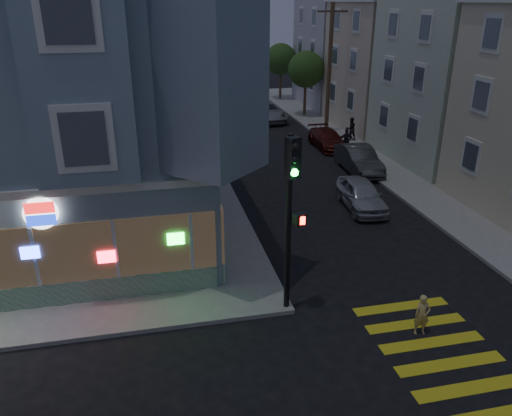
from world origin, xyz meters
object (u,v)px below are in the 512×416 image
object	(u,v)px
utility_pole	(329,68)
parked_car_a	(361,195)
street_tree_near	(306,69)
pedestrian_b	(346,141)
traffic_signal	(291,197)
street_tree_far	(281,59)
parked_car_b	(359,159)
parked_car_d	(266,112)
pedestrian_a	(351,129)
fire_hydrant	(356,154)
parked_car_c	(327,139)
running_child	(422,315)

from	to	relation	value
utility_pole	parked_car_a	distance (m)	15.20
street_tree_near	parked_car_a	world-z (taller)	street_tree_near
pedestrian_b	traffic_signal	distance (m)	18.53
traffic_signal	street_tree_far	bearing A→B (deg)	51.83
street_tree_near	traffic_signal	world-z (taller)	traffic_signal
street_tree_far	parked_car_b	distance (m)	23.30
street_tree_near	parked_car_d	size ratio (longest dim) A/B	1.01
pedestrian_a	parked_car_d	distance (m)	8.92
pedestrian_b	parked_car_d	world-z (taller)	pedestrian_b
utility_pole	traffic_signal	xyz separation A→B (m)	(-9.18, -21.84, -0.83)
fire_hydrant	parked_car_c	bearing A→B (deg)	99.96
parked_car_c	fire_hydrant	xyz separation A→B (m)	(0.60, -3.42, -0.09)
street_tree_far	fire_hydrant	bearing A→B (deg)	-92.43
utility_pole	parked_car_b	world-z (taller)	utility_pole
pedestrian_b	parked_car_b	world-z (taller)	pedestrian_b
street_tree_near	traffic_signal	bearing A→B (deg)	-108.61
street_tree_near	parked_car_c	xyz separation A→B (m)	(-1.50, -9.83, -3.32)
utility_pole	running_child	distance (m)	24.76
traffic_signal	parked_car_d	bearing A→B (deg)	54.41
pedestrian_b	street_tree_near	bearing A→B (deg)	-83.78
street_tree_far	utility_pole	bearing A→B (deg)	-90.82
street_tree_far	pedestrian_a	xyz separation A→B (m)	(0.62, -16.70, -2.99)
running_child	parked_car_c	distance (m)	20.39
utility_pole	parked_car_d	distance (m)	7.39
parked_car_a	utility_pole	bearing A→B (deg)	81.31
street_tree_near	parked_car_c	bearing A→B (deg)	-98.68
utility_pole	pedestrian_a	world-z (taller)	utility_pole
parked_car_c	parked_car_a	bearing A→B (deg)	-101.66
utility_pole	street_tree_near	size ratio (longest dim) A/B	1.70
street_tree_far	fire_hydrant	xyz separation A→B (m)	(-0.90, -21.25, -3.41)
parked_car_b	parked_car_a	bearing A→B (deg)	-109.39
parked_car_a	traffic_signal	world-z (taller)	traffic_signal
traffic_signal	pedestrian_b	bearing A→B (deg)	38.86
utility_pole	fire_hydrant	xyz separation A→B (m)	(-0.70, -7.25, -4.27)
pedestrian_b	utility_pole	bearing A→B (deg)	-86.43
street_tree_far	traffic_signal	xyz separation A→B (m)	(-9.38, -35.84, 0.04)
utility_pole	parked_car_b	bearing A→B (deg)	-98.19
street_tree_far	traffic_signal	distance (m)	37.05
street_tree_far	parked_car_b	world-z (taller)	street_tree_far
parked_car_b	traffic_signal	distance (m)	15.38
parked_car_b	pedestrian_b	bearing A→B (deg)	82.53
street_tree_near	street_tree_far	size ratio (longest dim) A/B	1.00
street_tree_far	running_child	distance (m)	38.34
pedestrian_a	fire_hydrant	distance (m)	4.81
pedestrian_a	traffic_signal	xyz separation A→B (m)	(-9.99, -19.14, 3.03)
parked_car_a	traffic_signal	bearing A→B (deg)	-122.45
parked_car_c	parked_car_d	distance (m)	9.22
street_tree_far	pedestrian_b	world-z (taller)	street_tree_far
parked_car_a	parked_car_d	size ratio (longest dim) A/B	0.76
utility_pole	running_child	xyz separation A→B (m)	(-5.62, -23.75, -4.15)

